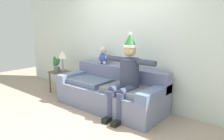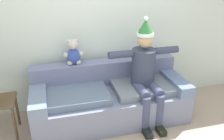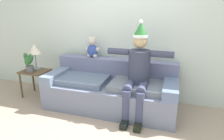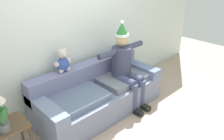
{
  "view_description": "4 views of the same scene",
  "coord_description": "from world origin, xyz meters",
  "px_view_note": "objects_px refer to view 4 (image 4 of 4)",
  "views": [
    {
      "loc": [
        2.66,
        -2.17,
        1.65
      ],
      "look_at": [
        0.11,
        0.92,
        0.8
      ],
      "focal_mm": 34.9,
      "sensor_mm": 36.0,
      "label": 1
    },
    {
      "loc": [
        -0.76,
        -2.0,
        2.15
      ],
      "look_at": [
        0.02,
        0.94,
        0.8
      ],
      "focal_mm": 38.87,
      "sensor_mm": 36.0,
      "label": 2
    },
    {
      "loc": [
        0.97,
        -1.96,
        1.66
      ],
      "look_at": [
        0.04,
        0.94,
        0.7
      ],
      "focal_mm": 31.07,
      "sensor_mm": 36.0,
      "label": 3
    },
    {
      "loc": [
        -2.09,
        -1.5,
        2.33
      ],
      "look_at": [
        0.12,
        0.8,
        0.8
      ],
      "focal_mm": 35.7,
      "sensor_mm": 36.0,
      "label": 4
    }
  ],
  "objects_px": {
    "couch": "(98,94)",
    "teddy_bear": "(63,62)",
    "potted_plant": "(2,118)",
    "person_seated": "(125,65)",
    "side_table": "(7,132)"
  },
  "relations": [
    {
      "from": "potted_plant",
      "to": "teddy_bear",
      "type": "bearing_deg",
      "value": 20.15
    },
    {
      "from": "couch",
      "to": "teddy_bear",
      "type": "relative_size",
      "value": 5.77
    },
    {
      "from": "couch",
      "to": "potted_plant",
      "type": "distance_m",
      "value": 1.62
    },
    {
      "from": "potted_plant",
      "to": "side_table",
      "type": "bearing_deg",
      "value": 69.5
    },
    {
      "from": "person_seated",
      "to": "potted_plant",
      "type": "xyz_separation_m",
      "value": [
        -2.05,
        0.03,
        -0.06
      ]
    },
    {
      "from": "person_seated",
      "to": "side_table",
      "type": "height_order",
      "value": "person_seated"
    },
    {
      "from": "couch",
      "to": "potted_plant",
      "type": "height_order",
      "value": "potted_plant"
    },
    {
      "from": "couch",
      "to": "potted_plant",
      "type": "bearing_deg",
      "value": -175.36
    },
    {
      "from": "teddy_bear",
      "to": "side_table",
      "type": "distance_m",
      "value": 1.24
    },
    {
      "from": "couch",
      "to": "person_seated",
      "type": "relative_size",
      "value": 1.46
    },
    {
      "from": "couch",
      "to": "person_seated",
      "type": "bearing_deg",
      "value": -18.31
    },
    {
      "from": "teddy_bear",
      "to": "potted_plant",
      "type": "height_order",
      "value": "teddy_bear"
    },
    {
      "from": "couch",
      "to": "person_seated",
      "type": "distance_m",
      "value": 0.68
    },
    {
      "from": "person_seated",
      "to": "side_table",
      "type": "distance_m",
      "value": 2.05
    },
    {
      "from": "teddy_bear",
      "to": "person_seated",
      "type": "bearing_deg",
      "value": -25.13
    }
  ]
}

